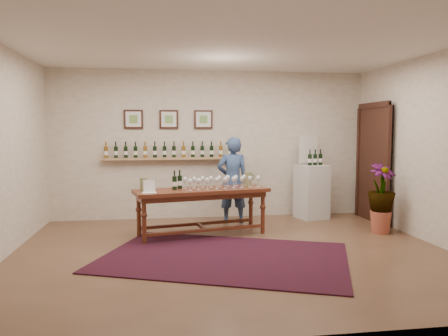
{
  "coord_description": "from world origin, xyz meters",
  "views": [
    {
      "loc": [
        -0.96,
        -5.8,
        1.68
      ],
      "look_at": [
        0.0,
        0.8,
        1.1
      ],
      "focal_mm": 35.0,
      "sensor_mm": 36.0,
      "label": 1
    }
  ],
  "objects": [
    {
      "name": "ground",
      "position": [
        0.0,
        0.0,
        0.0
      ],
      "size": [
        6.0,
        6.0,
        0.0
      ],
      "primitive_type": "plane",
      "color": "brown",
      "rests_on": "ground"
    },
    {
      "name": "pitcher_right",
      "position": [
        0.5,
        1.4,
        0.86
      ],
      "size": [
        0.17,
        0.17,
        0.23
      ],
      "primitive_type": null,
      "rotation": [
        0.0,
        0.0,
        0.21
      ],
      "color": "olive",
      "rests_on": "tasting_table"
    },
    {
      "name": "rug",
      "position": [
        -0.14,
        -0.22,
        0.01
      ],
      "size": [
        3.71,
        3.11,
        0.02
      ],
      "primitive_type": "cube",
      "rotation": [
        0.0,
        0.0,
        -0.37
      ],
      "color": "#4F0E10",
      "rests_on": "ground"
    },
    {
      "name": "table_glasses",
      "position": [
        0.02,
        1.16,
        0.85
      ],
      "size": [
        1.41,
        0.67,
        0.19
      ],
      "primitive_type": null,
      "rotation": [
        0.0,
        0.0,
        0.27
      ],
      "color": "silver",
      "rests_on": "tasting_table"
    },
    {
      "name": "tasting_table",
      "position": [
        -0.32,
        1.06,
        0.64
      ],
      "size": [
        2.21,
        1.1,
        0.75
      ],
      "rotation": [
        0.0,
        0.0,
        0.21
      ],
      "color": "#4F1C13",
      "rests_on": "ground"
    },
    {
      "name": "potted_plant",
      "position": [
        2.59,
        0.79,
        0.57
      ],
      "size": [
        0.63,
        0.63,
        0.98
      ],
      "rotation": [
        0.0,
        0.0,
        0.25
      ],
      "color": "#A44D36",
      "rests_on": "ground"
    },
    {
      "name": "table_bottles",
      "position": [
        -0.71,
        1.06,
        0.89
      ],
      "size": [
        0.29,
        0.22,
        0.28
      ],
      "primitive_type": null,
      "rotation": [
        0.0,
        0.0,
        0.28
      ],
      "color": "black",
      "rests_on": "tasting_table"
    },
    {
      "name": "room_shell",
      "position": [
        2.11,
        1.86,
        1.12
      ],
      "size": [
        6.0,
        6.0,
        6.0
      ],
      "color": "beige",
      "rests_on": "ground"
    },
    {
      "name": "pitcher_left",
      "position": [
        -1.22,
        0.9,
        0.85
      ],
      "size": [
        0.16,
        0.16,
        0.21
      ],
      "primitive_type": null,
      "rotation": [
        0.0,
        0.0,
        0.2
      ],
      "color": "olive",
      "rests_on": "tasting_table"
    },
    {
      "name": "person",
      "position": [
        0.32,
        1.92,
        0.78
      ],
      "size": [
        0.57,
        0.38,
        1.56
      ],
      "primitive_type": "imported",
      "rotation": [
        0.0,
        0.0,
        3.15
      ],
      "color": "#324A76",
      "rests_on": "ground"
    },
    {
      "name": "info_sign",
      "position": [
        1.86,
        2.28,
        1.3
      ],
      "size": [
        0.4,
        0.13,
        0.56
      ],
      "primitive_type": "cube",
      "rotation": [
        0.0,
        0.0,
        0.26
      ],
      "color": "silver",
      "rests_on": "display_pedestal"
    },
    {
      "name": "menu_card",
      "position": [
        -1.14,
        0.76,
        0.85
      ],
      "size": [
        0.23,
        0.18,
        0.19
      ],
      "primitive_type": "cube",
      "rotation": [
        0.0,
        0.0,
        0.15
      ],
      "color": "silver",
      "rests_on": "tasting_table"
    },
    {
      "name": "display_pedestal",
      "position": [
        1.88,
        2.11,
        0.51
      ],
      "size": [
        0.62,
        0.62,
        1.02
      ],
      "primitive_type": "cube",
      "rotation": [
        0.0,
        0.0,
        0.26
      ],
      "color": "silver",
      "rests_on": "ground"
    },
    {
      "name": "pedestal_bottles",
      "position": [
        1.93,
        2.09,
        1.15
      ],
      "size": [
        0.28,
        0.14,
        0.27
      ],
      "primitive_type": null,
      "rotation": [
        0.0,
        0.0,
        0.26
      ],
      "color": "black",
      "rests_on": "display_pedestal"
    }
  ]
}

